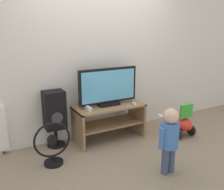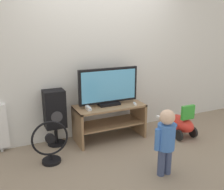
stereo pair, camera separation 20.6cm
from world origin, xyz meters
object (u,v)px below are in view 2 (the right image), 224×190
television (109,87)px  child (166,137)px  floor_fan (50,144)px  game_console (88,108)px  speaker_tower (55,110)px  remote_primary (135,104)px  ride_on_toy (181,123)px

television → child: (0.18, -1.24, -0.36)m
child → television: bearing=98.2°
floor_fan → game_console: bearing=23.6°
speaker_tower → television: bearing=-9.0°
child → speaker_tower: (-1.01, 1.37, 0.05)m
television → child: size_ratio=1.16×
remote_primary → ride_on_toy: size_ratio=0.24×
remote_primary → floor_fan: (-1.40, -0.22, -0.31)m
television → floor_fan: bearing=-159.6°
remote_primary → speaker_tower: (-1.21, 0.29, -0.02)m
game_console → speaker_tower: bearing=153.0°
remote_primary → floor_fan: floor_fan is taller
remote_primary → child: (-0.21, -1.08, -0.08)m
floor_fan → ride_on_toy: 2.12m
child → ride_on_toy: size_ratio=1.48×
television → game_console: (-0.38, -0.10, -0.26)m
child → ride_on_toy: 1.25m
television → ride_on_toy: bearing=-21.5°
ride_on_toy → speaker_tower: bearing=163.7°
television → floor_fan: (-1.02, -0.38, -0.59)m
child → floor_fan: size_ratio=1.42×
ride_on_toy → television: bearing=158.5°
speaker_tower → floor_fan: speaker_tower is taller
television → child: bearing=-81.8°
game_console → child: 1.27m
television → remote_primary: 0.50m
game_console → speaker_tower: speaker_tower is taller
television → game_console: size_ratio=6.21×
television → remote_primary: bearing=-22.6°
television → speaker_tower: size_ratio=1.14×
child → floor_fan: bearing=144.3°
child → game_console: bearing=116.0°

